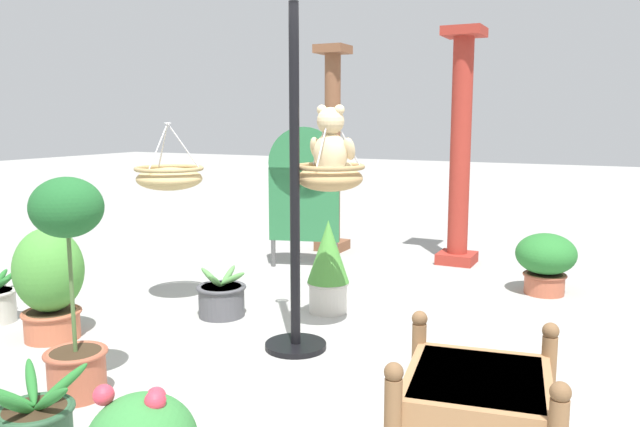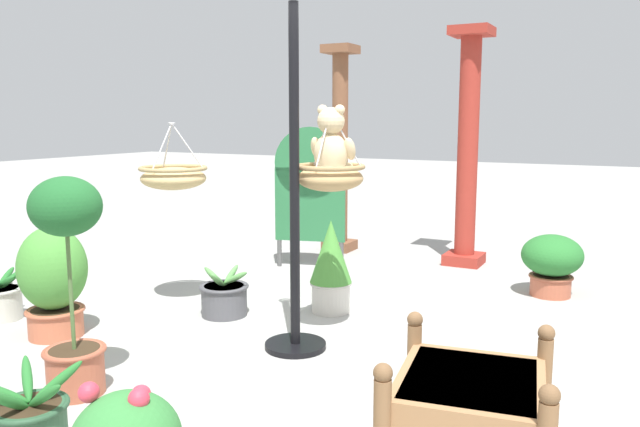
% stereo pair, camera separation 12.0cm
% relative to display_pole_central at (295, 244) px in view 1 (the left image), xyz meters
% --- Properties ---
extents(ground_plane, '(40.00, 40.00, 0.00)m').
position_rel_display_pole_central_xyz_m(ground_plane, '(0.11, 0.06, -0.76)').
color(ground_plane, '#9E9E99').
extents(display_pole_central, '(0.44, 0.44, 2.45)m').
position_rel_display_pole_central_xyz_m(display_pole_central, '(0.00, 0.00, 0.00)').
color(display_pole_central, black).
rests_on(display_pole_central, ground).
extents(hanging_basket_with_teddy, '(0.50, 0.50, 0.57)m').
position_rel_display_pole_central_xyz_m(hanging_basket_with_teddy, '(0.15, 0.25, 0.46)').
color(hanging_basket_with_teddy, tan).
extents(teddy_bear, '(0.34, 0.31, 0.50)m').
position_rel_display_pole_central_xyz_m(teddy_bear, '(0.15, 0.27, 0.68)').
color(teddy_bear, '#D1B789').
extents(hanging_basket_left_high, '(0.58, 0.58, 0.57)m').
position_rel_display_pole_central_xyz_m(hanging_basket_left_high, '(-1.44, 0.41, 0.38)').
color(hanging_basket_left_high, tan).
extents(greenhouse_pillar_left, '(0.43, 0.43, 2.61)m').
position_rel_display_pole_central_xyz_m(greenhouse_pillar_left, '(0.37, 3.17, 0.49)').
color(greenhouse_pillar_left, '#9E2D23').
rests_on(greenhouse_pillar_left, ground).
extents(greenhouse_pillar_right, '(0.37, 0.37, 2.50)m').
position_rel_display_pole_central_xyz_m(greenhouse_pillar_right, '(-1.21, 3.20, 0.44)').
color(greenhouse_pillar_right, brown).
rests_on(greenhouse_pillar_right, ground).
extents(wooden_planter_box, '(0.89, 0.96, 0.58)m').
position_rel_display_pole_central_xyz_m(wooden_planter_box, '(1.47, -0.86, -0.54)').
color(wooden_planter_box, '#9E7047').
rests_on(wooden_planter_box, ground).
extents(potted_plant_fern_front, '(0.41, 0.41, 1.31)m').
position_rel_display_pole_central_xyz_m(potted_plant_fern_front, '(-0.79, -1.26, -0.01)').
color(potted_plant_fern_front, '#AD563D').
rests_on(potted_plant_fern_front, ground).
extents(potted_plant_tall_leafy, '(0.50, 0.50, 0.84)m').
position_rel_display_pole_central_xyz_m(potted_plant_tall_leafy, '(-1.73, -0.63, -0.32)').
color(potted_plant_tall_leafy, '#BC6042').
rests_on(potted_plant_tall_leafy, ground).
extents(potted_plant_bushy_green, '(0.36, 0.36, 0.79)m').
position_rel_display_pole_central_xyz_m(potted_plant_bushy_green, '(-0.16, 0.89, -0.36)').
color(potted_plant_bushy_green, beige).
rests_on(potted_plant_bushy_green, ground).
extents(potted_plant_small_succulent, '(0.43, 0.42, 0.41)m').
position_rel_display_pole_central_xyz_m(potted_plant_small_succulent, '(-0.91, 0.38, -0.61)').
color(potted_plant_small_succulent, '#4C4C51').
rests_on(potted_plant_small_succulent, ground).
extents(potted_plant_conical_shrub, '(0.52, 0.52, 0.45)m').
position_rel_display_pole_central_xyz_m(potted_plant_conical_shrub, '(-0.40, -1.86, -0.59)').
color(potted_plant_conical_shrub, '#2D5638').
rests_on(potted_plant_conical_shrub, ground).
extents(potted_plant_broad_leaf, '(0.55, 0.55, 0.58)m').
position_rel_display_pole_central_xyz_m(potted_plant_broad_leaf, '(1.42, 2.28, -0.44)').
color(potted_plant_broad_leaf, '#AD563D').
rests_on(potted_plant_broad_leaf, ground).
extents(display_sign_board, '(0.76, 0.25, 1.55)m').
position_rel_display_pole_central_xyz_m(display_sign_board, '(-1.09, 2.21, 0.14)').
color(display_sign_board, '#286B3D').
rests_on(display_sign_board, ground).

